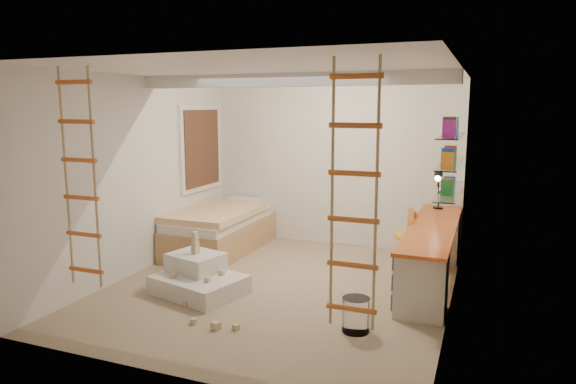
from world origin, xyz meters
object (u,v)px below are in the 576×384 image
at_px(bed, 221,229).
at_px(swivel_chair, 410,249).
at_px(desk, 432,252).
at_px(play_platform, 198,278).

relative_size(bed, swivel_chair, 2.37).
distance_m(bed, swivel_chair, 2.88).
bearing_deg(swivel_chair, bed, -179.83).
xyz_separation_m(desk, bed, (-3.20, 0.36, -0.07)).
xyz_separation_m(bed, swivel_chair, (2.88, 0.01, -0.02)).
xyz_separation_m(desk, play_platform, (-2.57, -1.35, -0.23)).
relative_size(bed, play_platform, 1.73).
relative_size(desk, bed, 1.40).
bearing_deg(play_platform, desk, 27.67).
relative_size(swivel_chair, play_platform, 0.73).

